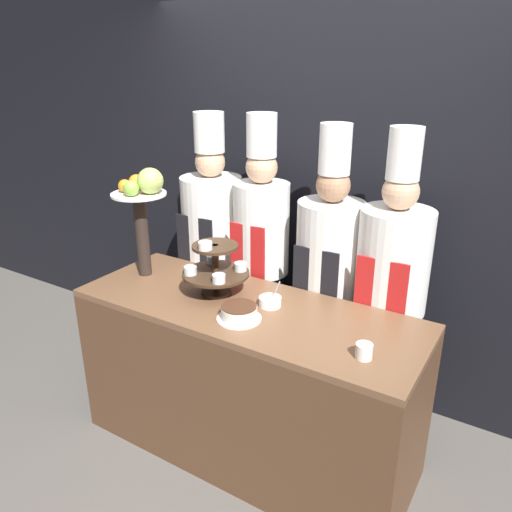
# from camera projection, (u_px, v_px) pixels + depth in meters

# --- Properties ---
(ground_plane) EXTENTS (14.00, 14.00, 0.00)m
(ground_plane) POSITION_uv_depth(u_px,v_px,m) (213.00, 485.00, 2.68)
(ground_plane) COLOR #5B5651
(wall_back) EXTENTS (10.00, 0.06, 2.80)m
(wall_back) POSITION_uv_depth(u_px,v_px,m) (324.00, 183.00, 3.17)
(wall_back) COLOR black
(wall_back) RESTS_ON ground_plane
(buffet_counter) EXTENTS (1.87, 0.69, 0.92)m
(buffet_counter) POSITION_uv_depth(u_px,v_px,m) (247.00, 380.00, 2.78)
(buffet_counter) COLOR brown
(buffet_counter) RESTS_ON ground_plane
(tiered_stand) EXTENTS (0.37, 0.37, 0.33)m
(tiered_stand) POSITION_uv_depth(u_px,v_px,m) (215.00, 268.00, 2.70)
(tiered_stand) COLOR #3D2819
(tiered_stand) RESTS_ON buffet_counter
(fruit_pedestal) EXTENTS (0.31, 0.31, 0.65)m
(fruit_pedestal) POSITION_uv_depth(u_px,v_px,m) (143.00, 201.00, 2.84)
(fruit_pedestal) COLOR #2D231E
(fruit_pedestal) RESTS_ON buffet_counter
(cake_round) EXTENTS (0.23, 0.23, 0.07)m
(cake_round) POSITION_uv_depth(u_px,v_px,m) (239.00, 313.00, 2.47)
(cake_round) COLOR white
(cake_round) RESTS_ON buffet_counter
(cup_white) EXTENTS (0.08, 0.08, 0.07)m
(cup_white) POSITION_uv_depth(u_px,v_px,m) (364.00, 351.00, 2.15)
(cup_white) COLOR white
(cup_white) RESTS_ON buffet_counter
(serving_bowl_far) EXTENTS (0.12, 0.12, 0.15)m
(serving_bowl_far) POSITION_uv_depth(u_px,v_px,m) (270.00, 301.00, 2.61)
(serving_bowl_far) COLOR white
(serving_bowl_far) RESTS_ON buffet_counter
(chef_left) EXTENTS (0.40, 0.40, 1.84)m
(chef_left) POSITION_uv_depth(u_px,v_px,m) (213.00, 243.00, 3.31)
(chef_left) COLOR black
(chef_left) RESTS_ON ground_plane
(chef_center_left) EXTENTS (0.34, 0.34, 1.85)m
(chef_center_left) POSITION_uv_depth(u_px,v_px,m) (261.00, 250.00, 3.12)
(chef_center_left) COLOR black
(chef_center_left) RESTS_ON ground_plane
(chef_center_right) EXTENTS (0.38, 0.38, 1.82)m
(chef_center_right) POSITION_uv_depth(u_px,v_px,m) (328.00, 273.00, 2.91)
(chef_center_right) COLOR #38332D
(chef_center_right) RESTS_ON ground_plane
(chef_right) EXTENTS (0.39, 0.39, 1.83)m
(chef_right) POSITION_uv_depth(u_px,v_px,m) (390.00, 286.00, 2.73)
(chef_right) COLOR #38332D
(chef_right) RESTS_ON ground_plane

